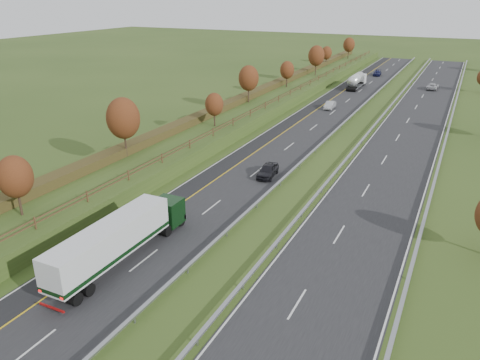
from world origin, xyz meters
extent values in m
plane|color=#314819|center=(8.00, 55.00, 0.00)|extent=(400.00, 400.00, 0.00)
cube|color=black|center=(0.00, 60.00, 0.02)|extent=(10.50, 200.00, 0.04)
cube|color=black|center=(16.50, 60.00, 0.02)|extent=(10.50, 200.00, 0.04)
cube|color=black|center=(-3.75, 60.00, 0.02)|extent=(3.00, 200.00, 0.04)
cube|color=silver|center=(-5.05, 60.00, 0.05)|extent=(0.15, 200.00, 0.01)
cube|color=gold|center=(-2.25, 60.00, 0.05)|extent=(0.15, 200.00, 0.01)
cube|color=silver|center=(5.05, 60.00, 0.05)|extent=(0.15, 200.00, 0.01)
cube|color=silver|center=(11.45, 60.00, 0.05)|extent=(0.15, 200.00, 0.01)
cube|color=silver|center=(21.55, 60.00, 0.05)|extent=(0.15, 200.00, 0.01)
cube|color=silver|center=(1.25, -1.00, 0.05)|extent=(0.15, 4.00, 0.01)
cube|color=silver|center=(1.25, 11.00, 0.05)|extent=(0.15, 4.00, 0.01)
cube|color=silver|center=(15.25, 11.00, 0.05)|extent=(0.15, 4.00, 0.01)
cube|color=silver|center=(1.25, 23.00, 0.05)|extent=(0.15, 4.00, 0.01)
cube|color=silver|center=(15.25, 23.00, 0.05)|extent=(0.15, 4.00, 0.01)
cube|color=silver|center=(1.25, 35.00, 0.05)|extent=(0.15, 4.00, 0.01)
cube|color=silver|center=(15.25, 35.00, 0.05)|extent=(0.15, 4.00, 0.01)
cube|color=silver|center=(1.25, 47.00, 0.05)|extent=(0.15, 4.00, 0.01)
cube|color=silver|center=(15.25, 47.00, 0.05)|extent=(0.15, 4.00, 0.01)
cube|color=silver|center=(1.25, 59.00, 0.05)|extent=(0.15, 4.00, 0.01)
cube|color=silver|center=(15.25, 59.00, 0.05)|extent=(0.15, 4.00, 0.01)
cube|color=silver|center=(1.25, 71.00, 0.05)|extent=(0.15, 4.00, 0.01)
cube|color=silver|center=(15.25, 71.00, 0.05)|extent=(0.15, 4.00, 0.01)
cube|color=silver|center=(1.25, 83.00, 0.05)|extent=(0.15, 4.00, 0.01)
cube|color=silver|center=(15.25, 83.00, 0.05)|extent=(0.15, 4.00, 0.01)
cube|color=silver|center=(1.25, 95.00, 0.05)|extent=(0.15, 4.00, 0.01)
cube|color=silver|center=(15.25, 95.00, 0.05)|extent=(0.15, 4.00, 0.01)
cube|color=silver|center=(1.25, 107.00, 0.05)|extent=(0.15, 4.00, 0.01)
cube|color=silver|center=(15.25, 107.00, 0.05)|extent=(0.15, 4.00, 0.01)
cube|color=silver|center=(1.25, 119.00, 0.05)|extent=(0.15, 4.00, 0.01)
cube|color=silver|center=(15.25, 119.00, 0.05)|extent=(0.15, 4.00, 0.01)
cube|color=silver|center=(1.25, 131.00, 0.05)|extent=(0.15, 4.00, 0.01)
cube|color=silver|center=(15.25, 131.00, 0.05)|extent=(0.15, 4.00, 0.01)
cube|color=silver|center=(1.25, 143.00, 0.05)|extent=(0.15, 4.00, 0.01)
cube|color=silver|center=(15.25, 143.00, 0.05)|extent=(0.15, 4.00, 0.01)
cube|color=silver|center=(1.25, 155.00, 0.05)|extent=(0.15, 4.00, 0.01)
cube|color=silver|center=(15.25, 155.00, 0.05)|extent=(0.15, 4.00, 0.01)
cube|color=#314819|center=(-13.00, 60.00, 1.00)|extent=(12.00, 200.00, 2.00)
cube|color=#393817|center=(-15.00, 60.00, 2.55)|extent=(2.20, 180.00, 1.10)
cube|color=#422B19|center=(-8.50, 60.00, 2.55)|extent=(0.08, 184.00, 0.10)
cube|color=#422B19|center=(-8.50, 60.00, 2.95)|extent=(0.08, 184.00, 0.10)
cube|color=#422B19|center=(-8.50, 8.50, 2.60)|extent=(0.12, 0.12, 1.20)
cube|color=#422B19|center=(-8.50, 15.00, 2.60)|extent=(0.12, 0.12, 1.20)
cube|color=#422B19|center=(-8.50, 21.50, 2.60)|extent=(0.12, 0.12, 1.20)
cube|color=#422B19|center=(-8.50, 28.00, 2.60)|extent=(0.12, 0.12, 1.20)
cube|color=#422B19|center=(-8.50, 34.50, 2.60)|extent=(0.12, 0.12, 1.20)
cube|color=#422B19|center=(-8.50, 41.00, 2.60)|extent=(0.12, 0.12, 1.20)
cube|color=#422B19|center=(-8.50, 47.50, 2.60)|extent=(0.12, 0.12, 1.20)
cube|color=#422B19|center=(-8.50, 54.00, 2.60)|extent=(0.12, 0.12, 1.20)
cube|color=#422B19|center=(-8.50, 60.50, 2.60)|extent=(0.12, 0.12, 1.20)
cube|color=#422B19|center=(-8.50, 67.00, 2.60)|extent=(0.12, 0.12, 1.20)
cube|color=#422B19|center=(-8.50, 73.50, 2.60)|extent=(0.12, 0.12, 1.20)
cube|color=#422B19|center=(-8.50, 80.00, 2.60)|extent=(0.12, 0.12, 1.20)
cube|color=#422B19|center=(-8.50, 86.50, 2.60)|extent=(0.12, 0.12, 1.20)
cube|color=#422B19|center=(-8.50, 93.00, 2.60)|extent=(0.12, 0.12, 1.20)
cube|color=#422B19|center=(-8.50, 99.50, 2.60)|extent=(0.12, 0.12, 1.20)
cube|color=#422B19|center=(-8.50, 106.00, 2.60)|extent=(0.12, 0.12, 1.20)
cube|color=#422B19|center=(-8.50, 112.50, 2.60)|extent=(0.12, 0.12, 1.20)
cube|color=#422B19|center=(-8.50, 119.00, 2.60)|extent=(0.12, 0.12, 1.20)
cube|color=#422B19|center=(-8.50, 125.50, 2.60)|extent=(0.12, 0.12, 1.20)
cube|color=#422B19|center=(-8.50, 132.00, 2.60)|extent=(0.12, 0.12, 1.20)
cube|color=#422B19|center=(-8.50, 138.50, 2.60)|extent=(0.12, 0.12, 1.20)
cube|color=#422B19|center=(-8.50, 145.00, 2.60)|extent=(0.12, 0.12, 1.20)
cube|color=#422B19|center=(-8.50, 151.50, 2.60)|extent=(0.12, 0.12, 1.20)
cube|color=gray|center=(5.70, 60.00, 0.62)|extent=(0.32, 200.00, 0.18)
cube|color=gray|center=(5.70, 4.00, 0.28)|extent=(0.10, 0.14, 0.56)
cube|color=gray|center=(5.70, 11.00, 0.28)|extent=(0.10, 0.14, 0.56)
cube|color=gray|center=(5.70, 18.00, 0.28)|extent=(0.10, 0.14, 0.56)
cube|color=gray|center=(5.70, 25.00, 0.28)|extent=(0.10, 0.14, 0.56)
cube|color=gray|center=(5.70, 32.00, 0.28)|extent=(0.10, 0.14, 0.56)
cube|color=gray|center=(5.70, 39.00, 0.28)|extent=(0.10, 0.14, 0.56)
cube|color=gray|center=(5.70, 46.00, 0.28)|extent=(0.10, 0.14, 0.56)
cube|color=gray|center=(5.70, 53.00, 0.28)|extent=(0.10, 0.14, 0.56)
cube|color=gray|center=(5.70, 60.00, 0.28)|extent=(0.10, 0.14, 0.56)
cube|color=gray|center=(5.70, 67.00, 0.28)|extent=(0.10, 0.14, 0.56)
cube|color=gray|center=(5.70, 74.00, 0.28)|extent=(0.10, 0.14, 0.56)
cube|color=gray|center=(5.70, 81.00, 0.28)|extent=(0.10, 0.14, 0.56)
cube|color=gray|center=(5.70, 88.00, 0.28)|extent=(0.10, 0.14, 0.56)
cube|color=gray|center=(5.70, 95.00, 0.28)|extent=(0.10, 0.14, 0.56)
cube|color=gray|center=(5.70, 102.00, 0.28)|extent=(0.10, 0.14, 0.56)
cube|color=gray|center=(5.70, 109.00, 0.28)|extent=(0.10, 0.14, 0.56)
cube|color=gray|center=(5.70, 116.00, 0.28)|extent=(0.10, 0.14, 0.56)
cube|color=gray|center=(5.70, 123.00, 0.28)|extent=(0.10, 0.14, 0.56)
cube|color=gray|center=(5.70, 130.00, 0.28)|extent=(0.10, 0.14, 0.56)
cube|color=gray|center=(5.70, 137.00, 0.28)|extent=(0.10, 0.14, 0.56)
cube|color=gray|center=(5.70, 144.00, 0.28)|extent=(0.10, 0.14, 0.56)
cube|color=gray|center=(5.70, 151.00, 0.28)|extent=(0.10, 0.14, 0.56)
cube|color=gray|center=(5.70, 158.00, 0.28)|extent=(0.10, 0.14, 0.56)
cube|color=gray|center=(10.80, 60.00, 0.62)|extent=(0.32, 200.00, 0.18)
cube|color=gray|center=(10.80, 4.00, 0.28)|extent=(0.10, 0.14, 0.56)
cube|color=gray|center=(10.80, 11.00, 0.28)|extent=(0.10, 0.14, 0.56)
cube|color=gray|center=(10.80, 18.00, 0.28)|extent=(0.10, 0.14, 0.56)
cube|color=gray|center=(10.80, 25.00, 0.28)|extent=(0.10, 0.14, 0.56)
cube|color=gray|center=(10.80, 32.00, 0.28)|extent=(0.10, 0.14, 0.56)
cube|color=gray|center=(10.80, 39.00, 0.28)|extent=(0.10, 0.14, 0.56)
cube|color=gray|center=(10.80, 46.00, 0.28)|extent=(0.10, 0.14, 0.56)
cube|color=gray|center=(10.80, 53.00, 0.28)|extent=(0.10, 0.14, 0.56)
cube|color=gray|center=(10.80, 60.00, 0.28)|extent=(0.10, 0.14, 0.56)
cube|color=gray|center=(10.80, 67.00, 0.28)|extent=(0.10, 0.14, 0.56)
cube|color=gray|center=(10.80, 74.00, 0.28)|extent=(0.10, 0.14, 0.56)
cube|color=gray|center=(10.80, 81.00, 0.28)|extent=(0.10, 0.14, 0.56)
cube|color=gray|center=(10.80, 88.00, 0.28)|extent=(0.10, 0.14, 0.56)
cube|color=gray|center=(10.80, 95.00, 0.28)|extent=(0.10, 0.14, 0.56)
cube|color=gray|center=(10.80, 102.00, 0.28)|extent=(0.10, 0.14, 0.56)
cube|color=gray|center=(10.80, 109.00, 0.28)|extent=(0.10, 0.14, 0.56)
cube|color=gray|center=(10.80, 116.00, 0.28)|extent=(0.10, 0.14, 0.56)
cube|color=gray|center=(10.80, 123.00, 0.28)|extent=(0.10, 0.14, 0.56)
cube|color=gray|center=(10.80, 130.00, 0.28)|extent=(0.10, 0.14, 0.56)
cube|color=gray|center=(10.80, 137.00, 0.28)|extent=(0.10, 0.14, 0.56)
cube|color=gray|center=(10.80, 144.00, 0.28)|extent=(0.10, 0.14, 0.56)
cube|color=gray|center=(10.80, 151.00, 0.28)|extent=(0.10, 0.14, 0.56)
cube|color=gray|center=(10.80, 158.00, 0.28)|extent=(0.10, 0.14, 0.56)
cube|color=gray|center=(22.30, 60.00, 0.62)|extent=(0.32, 200.00, 0.18)
cube|color=gray|center=(22.30, 18.00, 0.28)|extent=(0.10, 0.14, 0.56)
cube|color=gray|center=(22.30, 32.00, 0.28)|extent=(0.10, 0.14, 0.56)
cube|color=gray|center=(22.30, 46.00, 0.28)|extent=(0.10, 0.14, 0.56)
cube|color=gray|center=(22.30, 60.00, 0.28)|extent=(0.10, 0.14, 0.56)
cube|color=gray|center=(22.30, 74.00, 0.28)|extent=(0.10, 0.14, 0.56)
cube|color=gray|center=(22.30, 88.00, 0.28)|extent=(0.10, 0.14, 0.56)
cube|color=gray|center=(22.30, 102.00, 0.28)|extent=(0.10, 0.14, 0.56)
cube|color=gray|center=(22.30, 116.00, 0.28)|extent=(0.10, 0.14, 0.56)
cube|color=gray|center=(22.30, 130.00, 0.28)|extent=(0.10, 0.14, 0.56)
cube|color=gray|center=(22.30, 144.00, 0.28)|extent=(0.10, 0.14, 0.56)
cube|color=gray|center=(22.30, 158.00, 0.28)|extent=(0.10, 0.14, 0.56)
cylinder|color=#2D2116|center=(-12.00, 10.00, 3.21)|extent=(0.24, 0.24, 2.43)
ellipsoid|color=#4F2411|center=(-12.00, 10.00, 5.89)|extent=(3.24, 3.24, 4.05)
cylinder|color=#2D2116|center=(-14.00, 28.00, 3.58)|extent=(0.24, 0.24, 3.15)
ellipsoid|color=#4F2411|center=(-14.00, 28.00, 7.04)|extent=(4.20, 4.20, 5.25)
cylinder|color=#2D2116|center=(-11.00, 46.00, 3.08)|extent=(0.24, 0.24, 2.16)
ellipsoid|color=#4F2411|center=(-11.00, 46.00, 5.46)|extent=(2.88, 2.88, 3.60)
cylinder|color=#2D2116|center=(-13.50, 64.00, 3.44)|extent=(0.24, 0.24, 2.88)
ellipsoid|color=#4F2411|center=(-13.50, 64.00, 6.61)|extent=(3.84, 3.84, 4.80)
cylinder|color=#2D2116|center=(-12.50, 82.00, 3.17)|extent=(0.24, 0.24, 2.34)
ellipsoid|color=#4F2411|center=(-12.50, 82.00, 5.74)|extent=(3.12, 3.12, 3.90)
cylinder|color=#2D2116|center=(-11.50, 100.00, 3.53)|extent=(0.24, 0.24, 3.06)
ellipsoid|color=#4F2411|center=(-11.50, 100.00, 6.90)|extent=(4.08, 4.08, 5.10)
cylinder|color=#2D2116|center=(-14.00, 118.00, 3.12)|extent=(0.24, 0.24, 2.25)
ellipsoid|color=#4F2411|center=(-14.00, 118.00, 5.60)|extent=(3.00, 3.00, 3.75)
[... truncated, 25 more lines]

